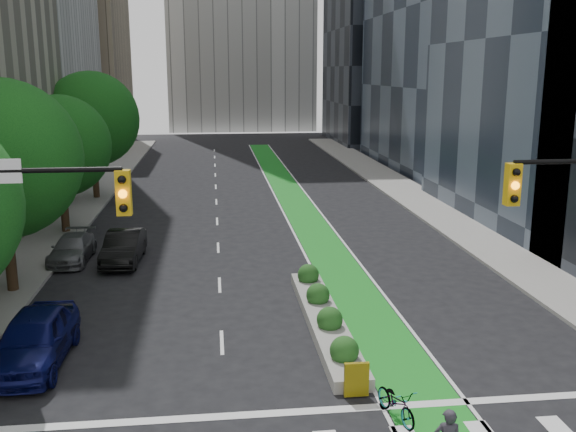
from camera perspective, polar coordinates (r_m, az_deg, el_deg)
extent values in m
cube|color=gray|center=(41.37, -19.32, -0.38)|extent=(3.60, 90.00, 0.15)
cube|color=gray|center=(42.84, 13.16, 0.44)|extent=(3.60, 90.00, 0.15)
cube|color=#18841F|center=(45.59, 0.54, 1.43)|extent=(2.20, 70.00, 0.01)
cube|color=tan|center=(82.30, -19.54, 14.88)|extent=(14.00, 16.00, 26.00)
cube|color=black|center=(85.54, 9.02, 16.00)|extent=(14.00, 18.00, 28.00)
cylinder|color=black|center=(28.39, -23.65, -1.48)|extent=(0.44, 0.44, 5.04)
sphere|color=#0D4012|center=(27.85, -24.21, 4.64)|extent=(6.40, 6.40, 6.40)
cylinder|color=black|center=(37.90, -19.34, 1.81)|extent=(0.44, 0.44, 4.48)
sphere|color=#0D4012|center=(37.52, -19.65, 5.89)|extent=(5.60, 5.60, 5.60)
cylinder|color=black|center=(47.53, -16.82, 4.49)|extent=(0.44, 0.44, 5.15)
sphere|color=#0D4012|center=(47.21, -17.06, 8.25)|extent=(6.60, 6.60, 6.60)
cube|color=gold|center=(15.24, -14.41, 2.02)|extent=(0.34, 0.28, 1.05)
sphere|color=orange|center=(15.08, -14.49, 1.91)|extent=(0.20, 0.20, 0.20)
cube|color=white|center=(15.65, -23.56, 3.68)|extent=(0.55, 0.04, 0.55)
cube|color=gold|center=(16.78, 19.33, 2.66)|extent=(0.34, 0.28, 1.05)
sphere|color=orange|center=(16.64, 19.56, 2.56)|extent=(0.20, 0.20, 0.20)
cube|color=gray|center=(23.40, 3.26, -9.30)|extent=(1.20, 10.00, 0.40)
cube|color=yellow|center=(18.62, 6.11, -14.25)|extent=(0.70, 0.12, 1.00)
sphere|color=#194C19|center=(20.07, 5.03, -11.82)|extent=(0.90, 0.90, 0.90)
sphere|color=#194C19|center=(22.32, 3.72, -9.18)|extent=(0.90, 0.90, 0.90)
sphere|color=#194C19|center=(24.62, 2.68, -7.03)|extent=(0.90, 0.90, 0.90)
sphere|color=#194C19|center=(26.96, 1.81, -5.24)|extent=(0.90, 0.90, 0.90)
imported|color=gray|center=(17.81, 9.60, -16.00)|extent=(1.08, 1.88, 0.94)
imported|color=#0C104D|center=(21.79, -21.61, -10.09)|extent=(2.13, 5.04, 1.70)
imported|color=black|center=(31.66, -14.40, -2.71)|extent=(1.77, 4.62, 1.50)
imported|color=#5A5C60|center=(32.64, -18.62, -2.75)|extent=(1.83, 4.32, 1.24)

